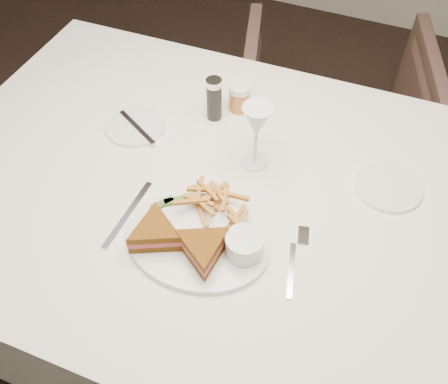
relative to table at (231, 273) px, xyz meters
name	(u,v)px	position (x,y,z in m)	size (l,w,h in m)	color
table	(231,273)	(0.00, 0.00, 0.00)	(1.52, 1.02, 0.75)	white
chair_far	(330,117)	(0.09, 0.81, -0.02)	(0.69, 0.65, 0.71)	#4B352E
table_setting	(216,199)	(-0.01, -0.06, 0.41)	(0.82, 0.63, 0.18)	white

